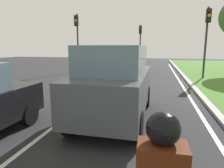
# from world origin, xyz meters

# --- Properties ---
(ground_plane) EXTENTS (60.00, 60.00, 0.00)m
(ground_plane) POSITION_xyz_m (0.00, 14.00, 0.00)
(ground_plane) COLOR #262628
(lane_line_center) EXTENTS (0.12, 32.00, 0.01)m
(lane_line_center) POSITION_xyz_m (-0.70, 14.00, 0.00)
(lane_line_center) COLOR silver
(lane_line_center) RESTS_ON ground
(lane_line_right_edge) EXTENTS (0.12, 32.00, 0.01)m
(lane_line_right_edge) POSITION_xyz_m (3.60, 14.00, 0.00)
(lane_line_right_edge) COLOR silver
(lane_line_right_edge) RESTS_ON ground
(curb_right) EXTENTS (0.24, 48.00, 0.12)m
(curb_right) POSITION_xyz_m (4.10, 14.00, 0.06)
(curb_right) COLOR #9E9B93
(curb_right) RESTS_ON ground
(car_suv_ahead) EXTENTS (2.02, 4.52, 2.28)m
(car_suv_ahead) POSITION_xyz_m (0.87, 8.87, 1.17)
(car_suv_ahead) COLOR #474C51
(car_suv_ahead) RESTS_ON ground
(traffic_light_near_right) EXTENTS (0.32, 0.50, 4.91)m
(traffic_light_near_right) POSITION_xyz_m (5.35, 18.10, 3.37)
(traffic_light_near_right) COLOR #2D2D2D
(traffic_light_near_right) RESTS_ON ground
(traffic_light_overhead_left) EXTENTS (0.32, 0.50, 5.08)m
(traffic_light_overhead_left) POSITION_xyz_m (-4.88, 19.79, 3.47)
(traffic_light_overhead_left) COLOR #2D2D2D
(traffic_light_overhead_left) RESTS_ON ground
(traffic_light_far_median) EXTENTS (0.32, 0.50, 4.72)m
(traffic_light_far_median) POSITION_xyz_m (0.09, 26.38, 3.26)
(traffic_light_far_median) COLOR #2D2D2D
(traffic_light_far_median) RESTS_ON ground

